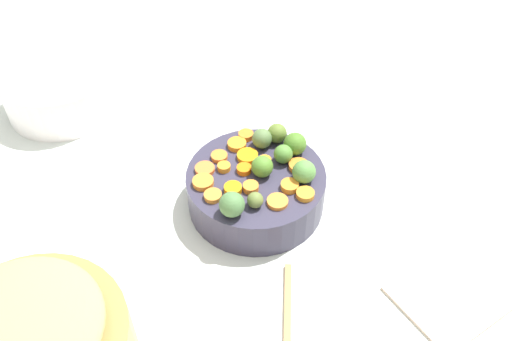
% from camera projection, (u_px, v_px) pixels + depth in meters
% --- Properties ---
extents(tabletop, '(2.40, 2.40, 0.02)m').
position_uv_depth(tabletop, '(268.00, 216.00, 1.00)').
color(tabletop, silver).
rests_on(tabletop, ground).
extents(serving_bowl_carrots, '(0.26, 0.26, 0.08)m').
position_uv_depth(serving_bowl_carrots, '(256.00, 189.00, 0.98)').
color(serving_bowl_carrots, '#353246').
rests_on(serving_bowl_carrots, tabletop).
extents(stuffing_mound, '(0.22, 0.22, 0.05)m').
position_uv_depth(stuffing_mound, '(16.00, 330.00, 0.66)').
color(stuffing_mound, tan).
rests_on(stuffing_mound, metal_pot).
extents(carrot_slice_0, '(0.04, 0.04, 0.01)m').
position_uv_depth(carrot_slice_0, '(213.00, 196.00, 0.91)').
color(carrot_slice_0, orange).
rests_on(carrot_slice_0, serving_bowl_carrots).
extents(carrot_slice_1, '(0.05, 0.05, 0.01)m').
position_uv_depth(carrot_slice_1, '(299.00, 166.00, 0.97)').
color(carrot_slice_1, orange).
rests_on(carrot_slice_1, serving_bowl_carrots).
extents(carrot_slice_2, '(0.04, 0.04, 0.01)m').
position_uv_depth(carrot_slice_2, '(237.00, 144.00, 1.01)').
color(carrot_slice_2, orange).
rests_on(carrot_slice_2, serving_bowl_carrots).
extents(carrot_slice_3, '(0.05, 0.05, 0.01)m').
position_uv_depth(carrot_slice_3, '(205.00, 169.00, 0.96)').
color(carrot_slice_3, orange).
rests_on(carrot_slice_3, serving_bowl_carrots).
extents(carrot_slice_4, '(0.05, 0.05, 0.01)m').
position_uv_depth(carrot_slice_4, '(248.00, 156.00, 0.99)').
color(carrot_slice_4, orange).
rests_on(carrot_slice_4, serving_bowl_carrots).
extents(carrot_slice_5, '(0.03, 0.03, 0.01)m').
position_uv_depth(carrot_slice_5, '(223.00, 168.00, 0.96)').
color(carrot_slice_5, orange).
rests_on(carrot_slice_5, serving_bowl_carrots).
extents(carrot_slice_6, '(0.03, 0.03, 0.01)m').
position_uv_depth(carrot_slice_6, '(290.00, 186.00, 0.93)').
color(carrot_slice_6, orange).
rests_on(carrot_slice_6, serving_bowl_carrots).
extents(carrot_slice_7, '(0.04, 0.04, 0.01)m').
position_uv_depth(carrot_slice_7, '(246.00, 135.00, 1.03)').
color(carrot_slice_7, orange).
rests_on(carrot_slice_7, serving_bowl_carrots).
extents(carrot_slice_8, '(0.04, 0.04, 0.01)m').
position_uv_depth(carrot_slice_8, '(233.00, 189.00, 0.92)').
color(carrot_slice_8, orange).
rests_on(carrot_slice_8, serving_bowl_carrots).
extents(carrot_slice_9, '(0.04, 0.04, 0.01)m').
position_uv_depth(carrot_slice_9, '(203.00, 182.00, 0.94)').
color(carrot_slice_9, orange).
rests_on(carrot_slice_9, serving_bowl_carrots).
extents(carrot_slice_10, '(0.03, 0.03, 0.01)m').
position_uv_depth(carrot_slice_10, '(265.00, 161.00, 0.98)').
color(carrot_slice_10, orange).
rests_on(carrot_slice_10, serving_bowl_carrots).
extents(carrot_slice_11, '(0.03, 0.03, 0.01)m').
position_uv_depth(carrot_slice_11, '(219.00, 156.00, 0.99)').
color(carrot_slice_11, orange).
rests_on(carrot_slice_11, serving_bowl_carrots).
extents(carrot_slice_12, '(0.04, 0.04, 0.01)m').
position_uv_depth(carrot_slice_12, '(244.00, 169.00, 0.96)').
color(carrot_slice_12, orange).
rests_on(carrot_slice_12, serving_bowl_carrots).
extents(carrot_slice_13, '(0.04, 0.04, 0.01)m').
position_uv_depth(carrot_slice_13, '(277.00, 202.00, 0.90)').
color(carrot_slice_13, orange).
rests_on(carrot_slice_13, serving_bowl_carrots).
extents(carrot_slice_14, '(0.03, 0.03, 0.01)m').
position_uv_depth(carrot_slice_14, '(306.00, 193.00, 0.92)').
color(carrot_slice_14, orange).
rests_on(carrot_slice_14, serving_bowl_carrots).
extents(carrot_slice_15, '(0.04, 0.04, 0.01)m').
position_uv_depth(carrot_slice_15, '(251.00, 187.00, 0.93)').
color(carrot_slice_15, orange).
rests_on(carrot_slice_15, serving_bowl_carrots).
extents(brussels_sprout_0, '(0.04, 0.04, 0.04)m').
position_uv_depth(brussels_sprout_0, '(295.00, 144.00, 0.98)').
color(brussels_sprout_0, '#487625').
rests_on(brussels_sprout_0, serving_bowl_carrots).
extents(brussels_sprout_1, '(0.04, 0.04, 0.04)m').
position_uv_depth(brussels_sprout_1, '(262.00, 167.00, 0.94)').
color(brussels_sprout_1, '#4E802A').
rests_on(brussels_sprout_1, serving_bowl_carrots).
extents(brussels_sprout_2, '(0.04, 0.04, 0.04)m').
position_uv_depth(brussels_sprout_2, '(284.00, 154.00, 0.97)').
color(brussels_sprout_2, '#4E8033').
rests_on(brussels_sprout_2, serving_bowl_carrots).
extents(brussels_sprout_3, '(0.04, 0.04, 0.04)m').
position_uv_depth(brussels_sprout_3, '(277.00, 133.00, 1.01)').
color(brussels_sprout_3, '#5B722C').
rests_on(brussels_sprout_3, serving_bowl_carrots).
extents(brussels_sprout_4, '(0.03, 0.03, 0.03)m').
position_uv_depth(brussels_sprout_4, '(256.00, 200.00, 0.89)').
color(brussels_sprout_4, olive).
rests_on(brussels_sprout_4, serving_bowl_carrots).
extents(brussels_sprout_5, '(0.04, 0.04, 0.04)m').
position_uv_depth(brussels_sprout_5, '(304.00, 172.00, 0.93)').
color(brussels_sprout_5, '#54893F').
rests_on(brussels_sprout_5, serving_bowl_carrots).
extents(brussels_sprout_6, '(0.04, 0.04, 0.04)m').
position_uv_depth(brussels_sprout_6, '(232.00, 205.00, 0.88)').
color(brussels_sprout_6, '#4C7641').
rests_on(brussels_sprout_6, serving_bowl_carrots).
extents(brussels_sprout_7, '(0.04, 0.04, 0.04)m').
position_uv_depth(brussels_sprout_7, '(262.00, 139.00, 1.00)').
color(brussels_sprout_7, '#547040').
rests_on(brussels_sprout_7, serving_bowl_carrots).
extents(casserole_dish, '(0.25, 0.25, 0.10)m').
position_uv_depth(casserole_dish, '(61.00, 90.00, 1.19)').
color(casserole_dish, white).
rests_on(casserole_dish, tabletop).
extents(dish_towel, '(0.22, 0.21, 0.01)m').
position_uv_depth(dish_towel, '(449.00, 296.00, 0.86)').
color(dish_towel, beige).
rests_on(dish_towel, tabletop).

